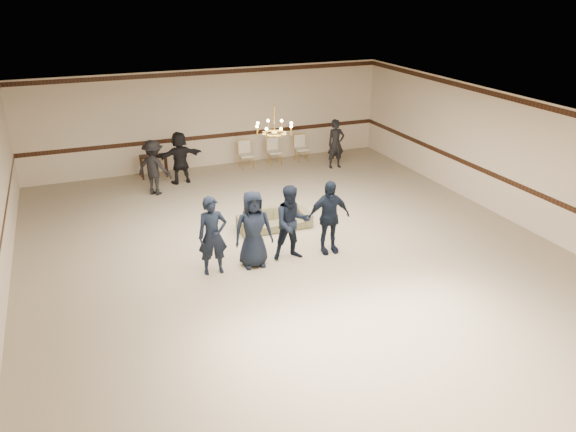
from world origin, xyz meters
The scene contains 16 objects.
room centered at (0.00, 0.00, 1.60)m, with size 12.01×14.01×3.21m.
chair_rail centered at (0.00, 6.99, 1.00)m, with size 12.00×0.02×0.14m, color #331A0F.
crown_molding centered at (0.00, 6.99, 3.08)m, with size 12.00×0.02×0.14m, color #331A0F.
chandelier centered at (0.00, 1.00, 2.88)m, with size 0.94×0.94×0.89m, color gold, non-canonical shape.
boy_a centered at (-1.92, -0.36, 0.86)m, with size 0.63×0.41×1.73m, color black.
boy_b centered at (-1.02, -0.36, 0.86)m, with size 0.84×0.55×1.73m, color black.
boy_c centered at (-0.12, -0.36, 0.86)m, with size 0.84×0.65×1.73m, color black.
boy_d centered at (0.78, -0.36, 0.86)m, with size 1.01×0.42×1.73m, color black.
settee centered at (0.09, 1.31, 0.27)m, with size 1.84×0.72×0.54m, color #75714E.
adult_left centered at (-2.25, 4.94, 0.81)m, with size 1.05×0.60×1.62m, color black.
adult_mid centered at (-1.35, 5.64, 0.81)m, with size 1.50×0.48×1.62m, color black.
adult_right centered at (3.75, 5.24, 0.81)m, with size 0.59×0.39×1.62m, color black.
banquet_chair_left centered at (0.97, 6.30, 0.45)m, with size 0.44×0.44×0.90m, color beige, non-canonical shape.
banquet_chair_mid centered at (1.97, 6.30, 0.45)m, with size 0.44×0.44×0.90m, color beige, non-canonical shape.
banquet_chair_right centered at (2.97, 6.30, 0.45)m, with size 0.44×0.44×0.90m, color beige, non-canonical shape.
console_table centered at (-2.03, 6.50, 0.36)m, with size 0.85×0.36×0.72m, color black.
Camera 1 is at (-4.47, -10.93, 5.85)m, focal length 35.25 mm.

